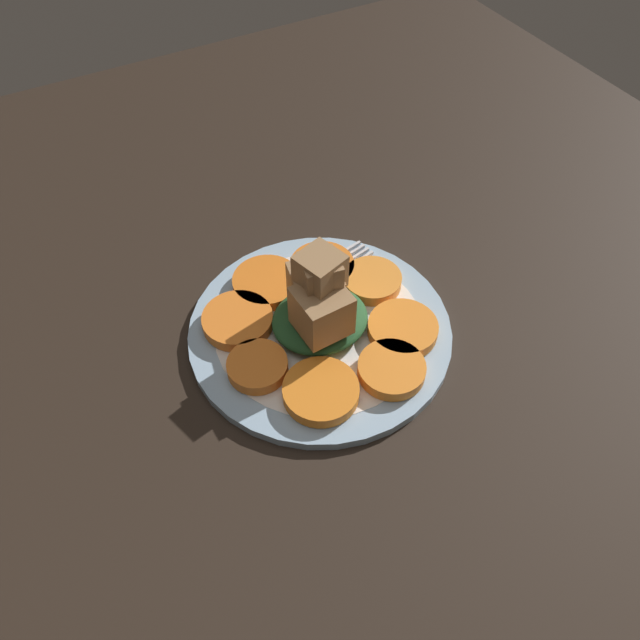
{
  "coord_description": "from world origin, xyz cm",
  "views": [
    {
      "loc": [
        18.43,
        33.38,
        49.89
      ],
      "look_at": [
        0.0,
        0.0,
        4.1
      ],
      "focal_mm": 35.0,
      "sensor_mm": 36.0,
      "label": 1
    }
  ],
  "objects": [
    {
      "name": "table_slab",
      "position": [
        0.0,
        0.0,
        1.0
      ],
      "size": [
        120.0,
        120.0,
        2.0
      ],
      "primitive_type": "cube",
      "color": "black",
      "rests_on": "ground"
    },
    {
      "name": "plate",
      "position": [
        0.0,
        0.0,
        2.52
      ],
      "size": [
        25.53,
        25.53,
        1.05
      ],
      "color": "#99B7D1",
      "rests_on": "table_slab"
    },
    {
      "name": "carrot_slice_0",
      "position": [
        2.21,
        -7.24,
        3.71
      ],
      "size": [
        6.9,
        6.9,
        1.23
      ],
      "primitive_type": "cylinder",
      "color": "orange",
      "rests_on": "plate"
    },
    {
      "name": "carrot_slice_1",
      "position": [
        6.82,
        -4.08,
        3.71
      ],
      "size": [
        6.86,
        6.86,
        1.23
      ],
      "primitive_type": "cylinder",
      "color": "orange",
      "rests_on": "plate"
    },
    {
      "name": "carrot_slice_2",
      "position": [
        7.48,
        1.78,
        3.71
      ],
      "size": [
        5.59,
        5.59,
        1.23
      ],
      "primitive_type": "cylinder",
      "color": "orange",
      "rests_on": "plate"
    },
    {
      "name": "carrot_slice_3",
      "position": [
        3.73,
        6.92,
        3.71
      ],
      "size": [
        6.82,
        6.82,
        1.23
      ],
      "primitive_type": "cylinder",
      "color": "orange",
      "rests_on": "plate"
    },
    {
      "name": "carrot_slice_4",
      "position": [
        -3.02,
        7.94,
        3.71
      ],
      "size": [
        6.19,
        6.19,
        1.23
      ],
      "primitive_type": "cylinder",
      "color": "orange",
      "rests_on": "plate"
    },
    {
      "name": "carrot_slice_5",
      "position": [
        -6.54,
        4.48,
        3.71
      ],
      "size": [
        6.72,
        6.72,
        1.23
      ],
      "primitive_type": "cylinder",
      "color": "orange",
      "rests_on": "plate"
    },
    {
      "name": "carrot_slice_6",
      "position": [
        -7.34,
        -2.3,
        3.71
      ],
      "size": [
        6.0,
        6.0,
        1.23
      ],
      "primitive_type": "cylinder",
      "color": "orange",
      "rests_on": "plate"
    },
    {
      "name": "carrot_slice_7",
      "position": [
        -3.79,
        -6.42,
        3.71
      ],
      "size": [
        6.68,
        6.68,
        1.23
      ],
      "primitive_type": "cylinder",
      "color": "orange",
      "rests_on": "plate"
    },
    {
      "name": "center_pile",
      "position": [
        0.14,
        0.19,
        6.79
      ],
      "size": [
        9.39,
        8.45,
        9.42
      ],
      "color": "#235128",
      "rests_on": "plate"
    },
    {
      "name": "fork",
      "position": [
        -1.61,
        -5.51,
        3.3
      ],
      "size": [
        17.22,
        5.06,
        0.4
      ],
      "rotation": [
        0.0,
        0.0,
        0.2
      ],
      "color": "silver",
      "rests_on": "plate"
    }
  ]
}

